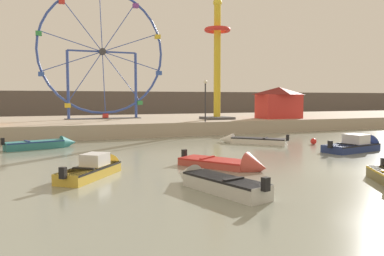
% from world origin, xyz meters
% --- Properties ---
extents(ground_plane, '(240.00, 240.00, 0.00)m').
position_xyz_m(ground_plane, '(0.00, 0.00, 0.00)').
color(ground_plane, gray).
extents(quay_promenade, '(110.00, 18.32, 1.22)m').
position_xyz_m(quay_promenade, '(0.00, 27.28, 0.61)').
color(quay_promenade, tan).
rests_on(quay_promenade, ground_plane).
extents(distant_town_skyline, '(140.00, 3.00, 4.40)m').
position_xyz_m(distant_town_skyline, '(0.00, 47.47, 2.20)').
color(distant_town_skyline, '#564C47').
rests_on(distant_town_skyline, ground_plane).
extents(motorboat_faded_red, '(3.61, 4.50, 1.35)m').
position_xyz_m(motorboat_faded_red, '(-5.48, 2.89, 0.20)').
color(motorboat_faded_red, '#B24238').
rests_on(motorboat_faded_red, ground_plane).
extents(motorboat_navy_blue, '(5.21, 2.40, 1.58)m').
position_xyz_m(motorboat_navy_blue, '(5.21, 5.44, 0.32)').
color(motorboat_navy_blue, navy).
rests_on(motorboat_navy_blue, ground_plane).
extents(motorboat_white_red_stripe, '(4.19, 4.42, 1.04)m').
position_xyz_m(motorboat_white_red_stripe, '(0.51, 11.51, 0.25)').
color(motorboat_white_red_stripe, silver).
rests_on(motorboat_white_red_stripe, ground_plane).
extents(motorboat_mustard_yellow, '(3.71, 4.31, 1.29)m').
position_xyz_m(motorboat_mustard_yellow, '(-11.64, 3.81, 0.31)').
color(motorboat_mustard_yellow, gold).
rests_on(motorboat_mustard_yellow, ground_plane).
extents(motorboat_teal_painted, '(4.83, 2.29, 1.12)m').
position_xyz_m(motorboat_teal_painted, '(-13.55, 14.30, 0.29)').
color(motorboat_teal_painted, teal).
rests_on(motorboat_teal_painted, ground_plane).
extents(motorboat_pale_grey, '(2.17, 4.84, 1.10)m').
position_xyz_m(motorboat_pale_grey, '(-8.16, -0.62, 0.30)').
color(motorboat_pale_grey, silver).
rests_on(motorboat_pale_grey, ground_plane).
extents(ferris_wheel_blue_frame, '(12.87, 1.20, 13.35)m').
position_xyz_m(ferris_wheel_blue_frame, '(-7.46, 27.44, 7.92)').
color(ferris_wheel_blue_frame, '#334CA8').
rests_on(ferris_wheel_blue_frame, quay_promenade).
extents(drop_tower_yellow_tower, '(2.80, 2.80, 12.15)m').
position_xyz_m(drop_tower_yellow_tower, '(3.17, 22.29, 7.27)').
color(drop_tower_yellow_tower, gold).
rests_on(drop_tower_yellow_tower, quay_promenade).
extents(carnival_booth_red_striped, '(4.81, 3.08, 3.31)m').
position_xyz_m(carnival_booth_red_striped, '(9.92, 21.19, 2.94)').
color(carnival_booth_red_striped, red).
rests_on(carnival_booth_red_striped, quay_promenade).
extents(promenade_lamp_near, '(0.32, 0.32, 3.76)m').
position_xyz_m(promenade_lamp_near, '(0.21, 18.62, 3.69)').
color(promenade_lamp_near, '#2D2D33').
rests_on(promenade_lamp_near, quay_promenade).
extents(mooring_buoy_orange, '(0.44, 0.44, 0.44)m').
position_xyz_m(mooring_buoy_orange, '(4.66, 9.25, 0.22)').
color(mooring_buoy_orange, red).
rests_on(mooring_buoy_orange, ground_plane).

